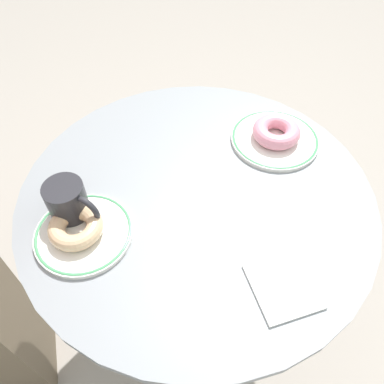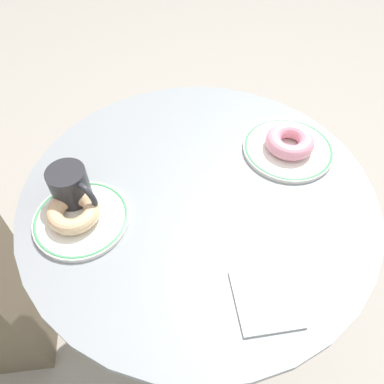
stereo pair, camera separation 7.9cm
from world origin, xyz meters
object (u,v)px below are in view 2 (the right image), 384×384
Objects in this scene: plate_left at (81,219)px; paper_napkin at (266,299)px; donut_pink_frosted at (290,141)px; cafe_table at (197,248)px; plate_right at (288,149)px; donut_glazed at (74,212)px; coffee_mug at (71,187)px.

paper_napkin is (0.26, -0.30, -0.00)m from plate_left.
donut_pink_frosted is 0.94× the size of paper_napkin.
cafe_table is 6.39× the size of paper_napkin.
plate_left is 1.71× the size of donut_pink_frosted.
plate_right is at bearing 52.42° from paper_napkin.
plate_right reaches higher than paper_napkin.
donut_glazed reaches higher than plate_left.
cafe_table is at bearing -18.30° from coffee_mug.
cafe_table is 0.37m from donut_glazed.
donut_pink_frosted is (0.25, 0.04, 0.26)m from cafe_table.
plate_left is at bearing -178.74° from plate_right.
plate_left is at bearing 174.26° from cafe_table.
plate_right reaches higher than cafe_table.
coffee_mug is at bearing 161.70° from cafe_table.
paper_napkin is at bearing -127.58° from donut_pink_frosted.
donut_pink_frosted is at bearing 1.26° from plate_left.
cafe_table is 0.35m from plate_right.
donut_pink_frosted is at bearing -5.30° from coffee_mug.
plate_left is at bearing -90.74° from coffee_mug.
donut_pink_frosted reaches higher than plate_left.
donut_glazed reaches higher than paper_napkin.
paper_napkin is (-0.24, -0.31, -0.00)m from plate_right.
donut_glazed is 0.94× the size of donut_pink_frosted.
plate_right is 2.00× the size of donut_glazed.
cafe_table is 0.36m from paper_napkin.
plate_right is at bearing 8.22° from cafe_table.
donut_glazed is at bearing 173.19° from cafe_table.
donut_glazed is at bearing -179.42° from donut_pink_frosted.
donut_pink_frosted reaches higher than paper_napkin.
plate_left is 0.92× the size of plate_right.
plate_left is at bearing -178.74° from donut_pink_frosted.
donut_pink_frosted is (0.51, 0.01, 0.00)m from donut_glazed.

